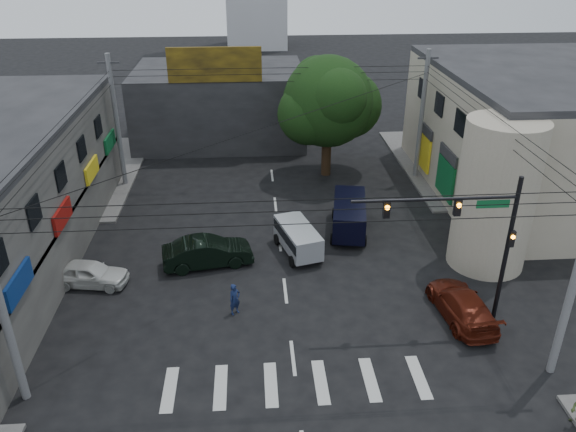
{
  "coord_description": "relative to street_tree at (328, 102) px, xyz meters",
  "views": [
    {
      "loc": [
        -1.5,
        -21.41,
        16.12
      ],
      "look_at": [
        0.28,
        4.0,
        3.2
      ],
      "focal_mm": 35.0,
      "sensor_mm": 36.0,
      "label": 1
    }
  ],
  "objects": [
    {
      "name": "utility_pole_near_right",
      "position": [
        6.5,
        -21.5,
        -0.87
      ],
      "size": [
        0.32,
        0.32,
        9.2
      ],
      "primitive_type": "cylinder",
      "color": "#59595B",
      "rests_on": "ground"
    },
    {
      "name": "building_far",
      "position": [
        -8.0,
        9.0,
        -2.47
      ],
      "size": [
        14.0,
        10.0,
        6.0
      ],
      "primitive_type": "cube",
      "color": "#232326",
      "rests_on": "ground"
    },
    {
      "name": "traffic_gantry",
      "position": [
        3.82,
        -18.0,
        -0.64
      ],
      "size": [
        7.1,
        0.35,
        7.2
      ],
      "color": "black",
      "rests_on": "ground"
    },
    {
      "name": "utility_pole_far_right",
      "position": [
        6.5,
        -1.0,
        -0.87
      ],
      "size": [
        0.32,
        0.32,
        9.2
      ],
      "primitive_type": "cylinder",
      "color": "#59595B",
      "rests_on": "ground"
    },
    {
      "name": "sidewalk_far_left",
      "position": [
        -22.0,
        1.0,
        -5.4
      ],
      "size": [
        16.0,
        16.0,
        0.15
      ],
      "primitive_type": "cube",
      "color": "#514F4C",
      "rests_on": "ground"
    },
    {
      "name": "street_tree",
      "position": [
        0.0,
        0.0,
        0.0
      ],
      "size": [
        6.4,
        6.4,
        8.7
      ],
      "color": "black",
      "rests_on": "ground"
    },
    {
      "name": "navy_van",
      "position": [
        0.21,
        -8.96,
        -4.5
      ],
      "size": [
        5.45,
        3.45,
        1.94
      ],
      "primitive_type": null,
      "rotation": [
        0.0,
        0.0,
        1.4
      ],
      "color": "black",
      "rests_on": "ground"
    },
    {
      "name": "building_right",
      "position": [
        14.0,
        -4.0,
        -1.47
      ],
      "size": [
        14.0,
        18.0,
        8.0
      ],
      "primitive_type": "cube",
      "color": "#A1967F",
      "rests_on": "ground"
    },
    {
      "name": "traffic_officer",
      "position": [
        -6.48,
        -16.69,
        -4.68
      ],
      "size": [
        0.95,
        0.94,
        1.59
      ],
      "primitive_type": "imported",
      "rotation": [
        0.0,
        0.0,
        0.64
      ],
      "color": "#121D42",
      "rests_on": "ground"
    },
    {
      "name": "ground",
      "position": [
        -4.0,
        -17.0,
        -5.47
      ],
      "size": [
        160.0,
        160.0,
        0.0
      ],
      "primitive_type": "plane",
      "color": "black",
      "rests_on": "ground"
    },
    {
      "name": "white_compact",
      "position": [
        -13.87,
        -13.75,
        -4.81
      ],
      "size": [
        2.75,
        4.35,
        1.32
      ],
      "primitive_type": "imported",
      "rotation": [
        0.0,
        0.0,
        1.41
      ],
      "color": "silver",
      "rests_on": "ground"
    },
    {
      "name": "silver_minivan",
      "position": [
        -3.05,
        -11.31,
        -4.66
      ],
      "size": [
        4.61,
        3.55,
        1.63
      ],
      "primitive_type": null,
      "rotation": [
        0.0,
        0.0,
        1.84
      ],
      "color": "#B2B5BB",
      "rests_on": "ground"
    },
    {
      "name": "sidewalk_far_right",
      "position": [
        14.0,
        1.0,
        -5.4
      ],
      "size": [
        16.0,
        16.0,
        0.15
      ],
      "primitive_type": "cube",
      "color": "#514F4C",
      "rests_on": "ground"
    },
    {
      "name": "maroon_sedan",
      "position": [
        4.02,
        -17.71,
        -4.78
      ],
      "size": [
        2.88,
        5.18,
        1.39
      ],
      "primitive_type": "imported",
      "rotation": [
        0.0,
        0.0,
        3.24
      ],
      "color": "#4F160B",
      "rests_on": "ground"
    },
    {
      "name": "utility_pole_far_left",
      "position": [
        -14.5,
        -1.0,
        -0.87
      ],
      "size": [
        0.32,
        0.32,
        9.2
      ],
      "primitive_type": "cylinder",
      "color": "#59595B",
      "rests_on": "ground"
    },
    {
      "name": "corner_column",
      "position": [
        7.0,
        -13.0,
        -1.47
      ],
      "size": [
        4.0,
        4.0,
        8.0
      ],
      "primitive_type": "cylinder",
      "color": "#A1967F",
      "rests_on": "ground"
    },
    {
      "name": "dark_sedan",
      "position": [
        -8.0,
        -12.24,
        -4.69
      ],
      "size": [
        3.35,
        5.37,
        1.58
      ],
      "primitive_type": "imported",
      "rotation": [
        0.0,
        0.0,
        1.75
      ],
      "color": "black",
      "rests_on": "ground"
    },
    {
      "name": "billboard",
      "position": [
        -8.0,
        4.1,
        1.83
      ],
      "size": [
        7.0,
        0.3,
        2.6
      ],
      "primitive_type": "cube",
      "color": "olive",
      "rests_on": "building_far"
    }
  ]
}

